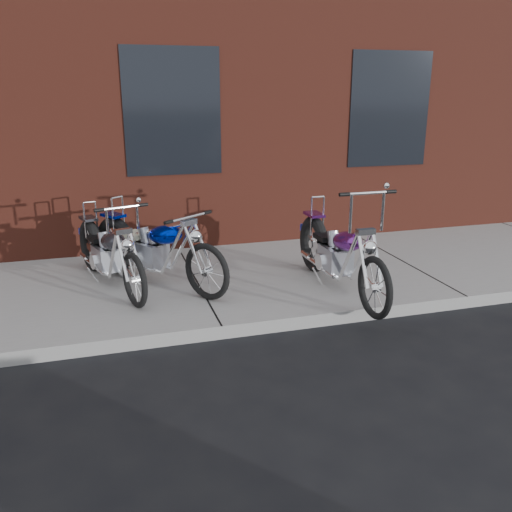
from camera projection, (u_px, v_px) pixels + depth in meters
name	position (u px, v px, depth m)	size (l,w,h in m)	color
ground	(222.00, 339.00, 5.68)	(120.00, 120.00, 0.00)	black
sidewalk	(196.00, 285.00, 7.04)	(22.00, 3.00, 0.15)	gray
building_brick	(137.00, 18.00, 11.84)	(22.00, 10.00, 8.00)	maroon
chopper_purple	(339.00, 256.00, 6.55)	(0.58, 2.38, 1.34)	black
chopper_blue	(155.00, 251.00, 6.77)	(1.47, 1.99, 1.03)	black
chopper_third	(109.00, 255.00, 6.69)	(0.82, 2.14, 1.12)	black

